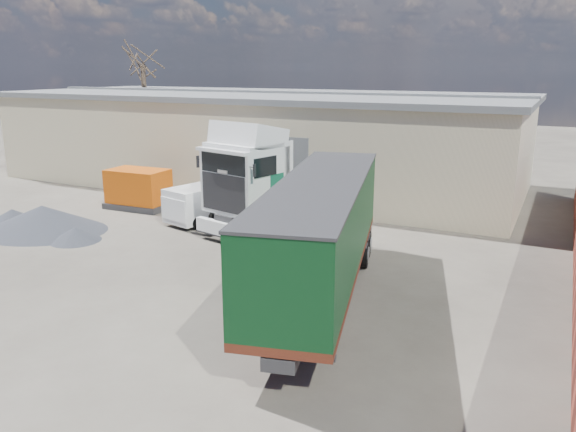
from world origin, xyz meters
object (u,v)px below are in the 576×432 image
at_px(bare_tree, 142,51).
at_px(box_trailer, 322,228).
at_px(tractor_unit, 261,185).
at_px(orange_skip, 139,191).
at_px(panel_van, 206,203).

xyz_separation_m(bare_tree, box_trailer, (22.50, -19.00, -5.70)).
relative_size(bare_tree, tractor_unit, 1.30).
bearing_deg(orange_skip, box_trailer, -29.97).
distance_m(panel_van, orange_skip, 4.42).
distance_m(tractor_unit, orange_skip, 7.53).
height_order(panel_van, orange_skip, orange_skip).
bearing_deg(tractor_unit, panel_van, -173.02).
bearing_deg(box_trailer, bare_tree, 125.85).
bearing_deg(box_trailer, orange_skip, 138.93).
xyz_separation_m(tractor_unit, panel_van, (-3.01, 0.33, -1.14)).
bearing_deg(tractor_unit, bare_tree, 155.43).
relative_size(bare_tree, orange_skip, 3.04).
relative_size(bare_tree, box_trailer, 0.86).
bearing_deg(tractor_unit, orange_skip, -173.63).
distance_m(bare_tree, box_trailer, 30.00).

